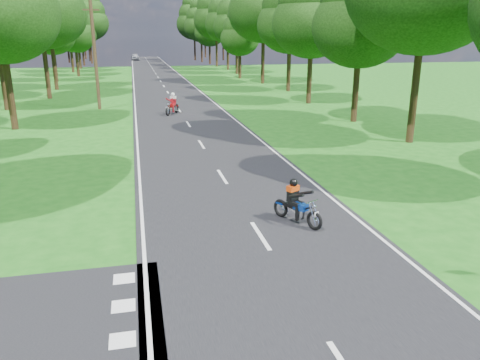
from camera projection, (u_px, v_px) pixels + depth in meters
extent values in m
plane|color=#175313|center=(281.00, 269.00, 11.60)|extent=(160.00, 160.00, 0.00)
cube|color=black|center=(161.00, 81.00, 58.18)|extent=(7.00, 140.00, 0.02)
cube|color=silver|center=(260.00, 235.00, 13.46)|extent=(0.12, 2.00, 0.01)
cube|color=silver|center=(222.00, 177.00, 19.05)|extent=(0.12, 2.00, 0.01)
cube|color=silver|center=(201.00, 144.00, 24.64)|extent=(0.12, 2.00, 0.01)
cube|color=silver|center=(188.00, 124.00, 30.23)|extent=(0.12, 2.00, 0.01)
cube|color=silver|center=(179.00, 110.00, 35.82)|extent=(0.12, 2.00, 0.01)
cube|color=silver|center=(173.00, 100.00, 41.41)|extent=(0.12, 2.00, 0.01)
cube|color=silver|center=(168.00, 92.00, 47.00)|extent=(0.12, 2.00, 0.01)
cube|color=silver|center=(164.00, 86.00, 52.59)|extent=(0.12, 2.00, 0.01)
cube|color=silver|center=(161.00, 81.00, 58.18)|extent=(0.12, 2.00, 0.01)
cube|color=silver|center=(158.00, 77.00, 63.77)|extent=(0.12, 2.00, 0.01)
cube|color=silver|center=(156.00, 74.00, 69.36)|extent=(0.12, 2.00, 0.01)
cube|color=silver|center=(154.00, 71.00, 74.95)|extent=(0.12, 2.00, 0.01)
cube|color=silver|center=(152.00, 68.00, 80.54)|extent=(0.12, 2.00, 0.01)
cube|color=silver|center=(151.00, 66.00, 86.13)|extent=(0.12, 2.00, 0.01)
cube|color=silver|center=(150.00, 64.00, 91.72)|extent=(0.12, 2.00, 0.01)
cube|color=silver|center=(149.00, 63.00, 97.32)|extent=(0.12, 2.00, 0.01)
cube|color=silver|center=(148.00, 61.00, 102.91)|extent=(0.12, 2.00, 0.01)
cube|color=silver|center=(147.00, 60.00, 108.50)|extent=(0.12, 2.00, 0.01)
cube|color=silver|center=(146.00, 58.00, 114.09)|extent=(0.12, 2.00, 0.01)
cube|color=silver|center=(145.00, 57.00, 119.68)|extent=(0.12, 2.00, 0.01)
cube|color=silver|center=(134.00, 82.00, 57.49)|extent=(0.10, 140.00, 0.01)
cube|color=silver|center=(187.00, 81.00, 58.87)|extent=(0.10, 140.00, 0.01)
cube|color=silver|center=(123.00, 340.00, 8.84)|extent=(0.50, 0.50, 0.01)
cube|color=silver|center=(123.00, 306.00, 9.96)|extent=(0.50, 0.50, 0.01)
cube|color=silver|center=(124.00, 278.00, 11.08)|extent=(0.50, 0.50, 0.01)
cylinder|color=black|center=(11.00, 97.00, 28.15)|extent=(0.40, 0.40, 3.91)
cylinder|color=black|center=(4.00, 85.00, 35.53)|extent=(0.40, 0.40, 3.79)
cylinder|color=black|center=(47.00, 74.00, 41.87)|extent=(0.40, 0.40, 4.32)
ellipsoid|color=black|center=(39.00, 11.00, 40.29)|extent=(7.56, 7.56, 6.42)
cylinder|color=black|center=(55.00, 68.00, 48.75)|extent=(0.40, 0.40, 4.40)
ellipsoid|color=black|center=(48.00, 13.00, 47.14)|extent=(7.71, 7.71, 6.55)
cylinder|color=black|center=(55.00, 68.00, 57.67)|extent=(0.40, 0.40, 3.20)
ellipsoid|color=black|center=(52.00, 35.00, 56.50)|extent=(5.60, 5.60, 4.76)
ellipsoid|color=black|center=(50.00, 21.00, 56.04)|extent=(4.80, 4.80, 4.08)
ellipsoid|color=black|center=(48.00, 7.00, 55.57)|extent=(3.60, 3.60, 3.06)
cylinder|color=black|center=(78.00, 64.00, 64.93)|extent=(0.40, 0.40, 3.22)
ellipsoid|color=black|center=(75.00, 35.00, 63.75)|extent=(5.64, 5.64, 4.79)
ellipsoid|color=black|center=(73.00, 22.00, 63.28)|extent=(4.83, 4.83, 4.11)
ellipsoid|color=black|center=(72.00, 10.00, 62.82)|extent=(3.62, 3.62, 3.08)
cylinder|color=black|center=(72.00, 60.00, 71.78)|extent=(0.40, 0.40, 3.61)
ellipsoid|color=black|center=(69.00, 30.00, 70.46)|extent=(6.31, 6.31, 5.37)
ellipsoid|color=black|center=(68.00, 18.00, 69.94)|extent=(5.41, 5.41, 4.60)
ellipsoid|color=black|center=(67.00, 5.00, 69.42)|extent=(4.06, 4.06, 3.45)
cylinder|color=black|center=(80.00, 61.00, 79.29)|extent=(0.40, 0.40, 2.67)
ellipsoid|color=black|center=(78.00, 41.00, 78.31)|extent=(4.67, 4.67, 3.97)
ellipsoid|color=black|center=(77.00, 32.00, 77.92)|extent=(4.00, 4.00, 3.40)
ellipsoid|color=black|center=(76.00, 24.00, 77.54)|extent=(3.00, 3.00, 2.55)
cylinder|color=black|center=(84.00, 57.00, 87.71)|extent=(0.40, 0.40, 3.09)
ellipsoid|color=black|center=(82.00, 36.00, 86.58)|extent=(5.40, 5.40, 4.59)
ellipsoid|color=black|center=(81.00, 27.00, 86.13)|extent=(4.63, 4.63, 3.93)
ellipsoid|color=black|center=(80.00, 19.00, 85.69)|extent=(3.47, 3.47, 2.95)
cylinder|color=black|center=(91.00, 52.00, 93.77)|extent=(0.40, 0.40, 4.48)
ellipsoid|color=black|center=(89.00, 23.00, 92.13)|extent=(7.84, 7.84, 6.66)
ellipsoid|color=black|center=(87.00, 11.00, 91.48)|extent=(6.72, 6.72, 5.71)
cylinder|color=black|center=(90.00, 52.00, 101.97)|extent=(0.40, 0.40, 4.09)
ellipsoid|color=black|center=(87.00, 27.00, 100.47)|extent=(7.16, 7.16, 6.09)
ellipsoid|color=black|center=(86.00, 17.00, 99.88)|extent=(6.14, 6.14, 5.22)
ellipsoid|color=black|center=(85.00, 8.00, 99.29)|extent=(4.61, 4.61, 3.92)
cylinder|color=black|center=(414.00, 100.00, 24.60)|extent=(0.40, 0.40, 4.56)
cylinder|color=black|center=(355.00, 95.00, 30.77)|extent=(0.40, 0.40, 3.49)
ellipsoid|color=black|center=(360.00, 26.00, 29.50)|extent=(6.12, 6.12, 5.20)
cylinder|color=black|center=(309.00, 81.00, 39.05)|extent=(0.40, 0.40, 3.69)
ellipsoid|color=black|center=(312.00, 24.00, 37.70)|extent=(6.46, 6.46, 5.49)
ellipsoid|color=black|center=(313.00, 0.00, 37.17)|extent=(5.54, 5.54, 4.71)
cylinder|color=black|center=(289.00, 73.00, 47.51)|extent=(0.40, 0.40, 3.74)
ellipsoid|color=black|center=(290.00, 25.00, 46.14)|extent=(6.55, 6.55, 5.57)
ellipsoid|color=black|center=(291.00, 5.00, 45.60)|extent=(5.62, 5.62, 4.77)
cylinder|color=black|center=(263.00, 63.00, 55.02)|extent=(0.40, 0.40, 4.64)
ellipsoid|color=black|center=(264.00, 12.00, 53.32)|extent=(8.12, 8.12, 6.91)
cylinder|color=black|center=(240.00, 67.00, 61.74)|extent=(0.40, 0.40, 2.91)
ellipsoid|color=black|center=(240.00, 39.00, 60.68)|extent=(5.09, 5.09, 4.33)
ellipsoid|color=black|center=(240.00, 27.00, 60.26)|extent=(4.36, 4.36, 3.71)
ellipsoid|color=black|center=(240.00, 16.00, 59.84)|extent=(3.27, 3.27, 2.78)
cylinder|color=black|center=(237.00, 60.00, 68.82)|extent=(0.40, 0.40, 3.88)
ellipsoid|color=black|center=(237.00, 26.00, 67.40)|extent=(6.78, 6.78, 5.77)
ellipsoid|color=black|center=(237.00, 12.00, 66.84)|extent=(5.81, 5.81, 4.94)
cylinder|color=black|center=(228.00, 57.00, 76.74)|extent=(0.40, 0.40, 4.18)
ellipsoid|color=black|center=(228.00, 24.00, 75.21)|extent=(7.31, 7.31, 6.21)
ellipsoid|color=black|center=(228.00, 10.00, 74.60)|extent=(6.27, 6.27, 5.33)
cylinder|color=black|center=(217.00, 53.00, 84.96)|extent=(0.40, 0.40, 4.63)
ellipsoid|color=black|center=(216.00, 20.00, 83.26)|extent=(8.11, 8.11, 6.89)
ellipsoid|color=black|center=(216.00, 7.00, 82.59)|extent=(6.95, 6.95, 5.91)
cylinder|color=black|center=(210.00, 55.00, 91.91)|extent=(0.40, 0.40, 3.36)
ellipsoid|color=black|center=(209.00, 33.00, 90.68)|extent=(5.88, 5.88, 5.00)
ellipsoid|color=black|center=(209.00, 24.00, 90.20)|extent=(5.04, 5.04, 4.29)
ellipsoid|color=black|center=(209.00, 15.00, 89.71)|extent=(3.78, 3.78, 3.21)
cylinder|color=black|center=(202.00, 52.00, 98.43)|extent=(0.40, 0.40, 4.09)
ellipsoid|color=black|center=(201.00, 27.00, 96.93)|extent=(7.15, 7.15, 6.08)
ellipsoid|color=black|center=(201.00, 17.00, 96.34)|extent=(6.13, 6.13, 5.21)
ellipsoid|color=black|center=(201.00, 7.00, 95.75)|extent=(4.60, 4.60, 3.91)
cylinder|color=black|center=(195.00, 50.00, 105.50)|extent=(0.40, 0.40, 4.48)
ellipsoid|color=black|center=(194.00, 24.00, 103.86)|extent=(7.84, 7.84, 6.66)
ellipsoid|color=black|center=(194.00, 14.00, 103.21)|extent=(6.72, 6.72, 5.71)
ellipsoid|color=black|center=(194.00, 3.00, 102.56)|extent=(5.04, 5.04, 4.28)
cylinder|color=black|center=(85.00, 51.00, 110.60)|extent=(0.40, 0.40, 3.84)
ellipsoid|color=black|center=(83.00, 30.00, 109.20)|extent=(6.72, 6.72, 5.71)
ellipsoid|color=black|center=(83.00, 21.00, 108.64)|extent=(5.76, 5.76, 4.90)
ellipsoid|color=black|center=(82.00, 13.00, 108.09)|extent=(4.32, 4.32, 3.67)
cylinder|color=black|center=(205.00, 49.00, 118.47)|extent=(0.40, 0.40, 4.16)
ellipsoid|color=black|center=(205.00, 28.00, 116.95)|extent=(7.28, 7.28, 6.19)
ellipsoid|color=black|center=(205.00, 19.00, 116.34)|extent=(6.24, 6.24, 5.30)
ellipsoid|color=black|center=(205.00, 11.00, 115.74)|extent=(4.68, 4.68, 3.98)
cylinder|color=black|center=(69.00, 54.00, 96.26)|extent=(0.40, 0.40, 3.52)
ellipsoid|color=black|center=(66.00, 32.00, 94.97)|extent=(6.16, 6.16, 5.24)
ellipsoid|color=black|center=(65.00, 23.00, 94.46)|extent=(5.28, 5.28, 4.49)
ellipsoid|color=black|center=(64.00, 14.00, 93.95)|extent=(3.96, 3.96, 3.37)
cylinder|color=black|center=(223.00, 50.00, 105.79)|extent=(0.40, 0.40, 4.48)
ellipsoid|color=black|center=(223.00, 24.00, 104.15)|extent=(7.84, 7.84, 6.66)
ellipsoid|color=black|center=(223.00, 14.00, 103.50)|extent=(6.72, 6.72, 5.71)
ellipsoid|color=black|center=(223.00, 4.00, 102.85)|extent=(5.04, 5.04, 4.28)
cylinder|color=#382616|center=(95.00, 56.00, 35.25)|extent=(0.26, 0.26, 8.00)
cube|color=#382616|center=(91.00, 10.00, 34.27)|extent=(1.20, 0.10, 0.10)
imported|color=#ABAEB2|center=(135.00, 57.00, 106.16)|extent=(1.79, 4.35, 1.48)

